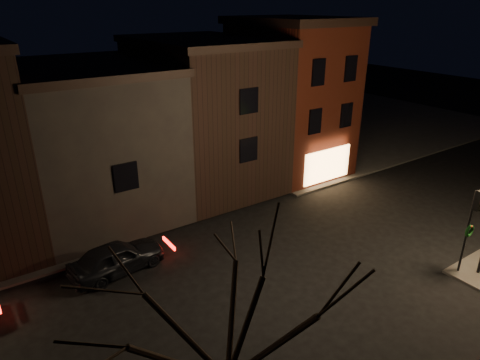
% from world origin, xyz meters
% --- Properties ---
extents(ground, '(120.00, 120.00, 0.00)m').
position_xyz_m(ground, '(0.00, 0.00, 0.00)').
color(ground, black).
rests_on(ground, ground).
extents(sidewalk_far_right, '(30.00, 30.00, 0.12)m').
position_xyz_m(sidewalk_far_right, '(20.00, 20.00, 0.06)').
color(sidewalk_far_right, '#2D2B28').
rests_on(sidewalk_far_right, ground).
extents(corner_building, '(6.50, 8.50, 10.50)m').
position_xyz_m(corner_building, '(8.00, 9.47, 5.40)').
color(corner_building, '#4E190E').
rests_on(corner_building, ground).
extents(row_building_a, '(7.30, 10.30, 9.40)m').
position_xyz_m(row_building_a, '(1.50, 10.50, 4.83)').
color(row_building_a, black).
rests_on(row_building_a, ground).
extents(row_building_b, '(7.80, 10.30, 8.40)m').
position_xyz_m(row_building_b, '(-5.75, 10.50, 4.33)').
color(row_building_b, black).
rests_on(row_building_b, ground).
extents(traffic_signal, '(0.58, 0.38, 4.05)m').
position_xyz_m(traffic_signal, '(5.60, -5.51, 2.81)').
color(traffic_signal, black).
rests_on(traffic_signal, sidewalk_near_right).
extents(bare_tree_left, '(5.60, 5.60, 7.50)m').
position_xyz_m(bare_tree_left, '(-8.00, -7.00, 5.43)').
color(bare_tree_left, black).
rests_on(bare_tree_left, sidewalk_near_left).
extents(parked_car_a, '(4.55, 2.33, 1.48)m').
position_xyz_m(parked_car_a, '(-7.22, 3.52, 0.74)').
color(parked_car_a, black).
rests_on(parked_car_a, ground).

